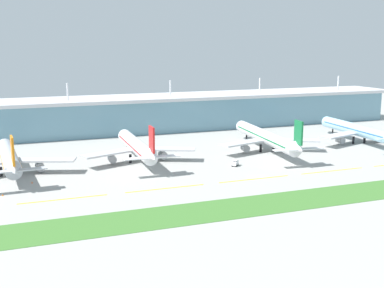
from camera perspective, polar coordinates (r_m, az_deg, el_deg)
name	(u,v)px	position (r m, az deg, el deg)	size (l,w,h in m)	color
ground_plane	(259,177)	(185.30, 7.73, -3.79)	(600.00, 600.00, 0.00)	#9E9E99
terminal_building	(168,112)	(283.87, -2.84, 3.68)	(288.00, 34.00, 28.55)	#6693A8
airliner_nearest	(9,158)	(197.59, -20.35, -1.53)	(48.72, 58.74, 18.90)	#ADB2BC
airliner_near_middle	(137,147)	(207.18, -6.37, -0.29)	(48.78, 60.27, 18.90)	white
airliner_far_middle	(266,137)	(228.55, 8.55, 0.76)	(48.56, 72.22, 18.90)	silver
airliner_farthest	(358,130)	(258.52, 18.57, 1.53)	(48.72, 64.06, 18.90)	#9ED1EA
taxiway_stripe_west	(63,199)	(163.11, -14.61, -6.18)	(28.00, 0.70, 0.04)	yellow
taxiway_stripe_mid_west	(165,188)	(169.53, -3.08, -5.14)	(28.00, 0.70, 0.04)	yellow
taxiway_stripe_centre	(254,179)	(182.17, 7.20, -4.03)	(28.00, 0.70, 0.04)	yellow
taxiway_stripe_mid_east	(332,171)	(199.87, 15.88, -2.99)	(28.00, 0.70, 0.04)	yellow
grass_verge	(302,199)	(161.51, 12.59, -6.25)	(300.00, 18.00, 0.10)	#3D702D
baggage_cart	(235,163)	(200.35, 5.00, -2.19)	(3.76, 3.88, 2.48)	silver
safety_cone_left_wingtip	(3,195)	(172.55, -20.99, -5.50)	(0.56, 0.56, 0.70)	orange
safety_cone_nose_front	(32,182)	(184.34, -17.96, -4.22)	(0.56, 0.56, 0.70)	orange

